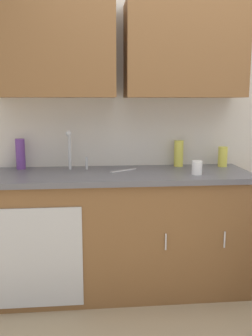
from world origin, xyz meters
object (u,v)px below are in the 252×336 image
Objects in this scene: bottle_dish_liquid at (20,154)px; bottle_cleaner_spray at (179,153)px; sink at (74,175)px; bottle_water_short at (223,157)px; knife_on_counter at (124,170)px; cup_by_sink at (197,168)px.

bottle_dish_liquid reaches higher than bottle_cleaner_spray.
sink is 1.22m from bottle_water_short.
bottle_dish_liquid is 1.12× the size of bottle_cleaner_spray.
bottle_dish_liquid is (-0.43, 0.21, 0.13)m from sink.
bottle_dish_liquid is 1.28m from bottle_cleaner_spray.
bottle_water_short is (1.21, 0.17, 0.10)m from sink.
bottle_dish_liquid reaches higher than knife_on_counter.
bottle_cleaner_spray is 0.37m from cup_by_sink.
knife_on_counter is at bearing -11.00° from bottle_dish_liquid.
knife_on_counter is (0.38, 0.05, 0.02)m from sink.
bottle_water_short is 0.77× the size of bottle_cleaner_spray.
cup_by_sink is at bearing -81.69° from bottle_cleaner_spray.
sink is 0.91m from cup_by_sink.
bottle_water_short is at bearing -1.43° from bottle_dish_liquid.
bottle_water_short reaches higher than cup_by_sink.
bottle_dish_liquid is at bearing -45.38° from knife_on_counter.
knife_on_counter is (-0.47, -0.16, -0.10)m from bottle_cleaner_spray.
bottle_water_short is 0.36m from bottle_cleaner_spray.
knife_on_counter is (0.81, -0.16, -0.12)m from bottle_dish_liquid.
cup_by_sink is at bearing -8.98° from sink.
sink is at bearing -26.19° from bottle_dish_liquid.
cup_by_sink is at bearing -134.53° from bottle_water_short.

